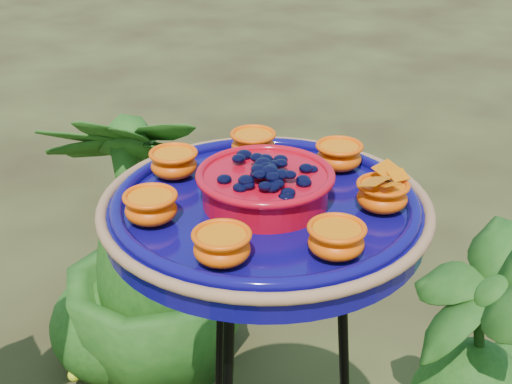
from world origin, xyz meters
TOP-DOWN VIEW (x-y plane):
  - feeder_dish at (0.09, -0.12)m, footprint 0.61×0.61m
  - shrub_back_right at (0.54, 0.52)m, footprint 0.66×0.66m
  - shrub_front_right at (0.58, -0.36)m, footprint 0.49×0.43m

SIDE VIEW (x-z plane):
  - shrub_front_right at x=0.58m, z-range 0.00..0.77m
  - shrub_back_right at x=0.54m, z-range 0.00..0.86m
  - feeder_dish at x=0.09m, z-range 0.90..1.01m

